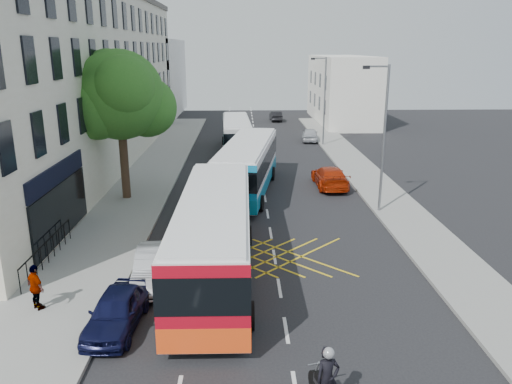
{
  "coord_description": "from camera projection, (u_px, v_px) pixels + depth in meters",
  "views": [
    {
      "loc": [
        -1.42,
        -14.54,
        9.0
      ],
      "look_at": [
        -0.74,
        8.85,
        2.2
      ],
      "focal_mm": 35.0,
      "sensor_mm": 36.0,
      "label": 1
    }
  ],
  "objects": [
    {
      "name": "motorbike",
      "position": [
        327.0,
        382.0,
        12.57
      ],
      "size": [
        0.79,
        2.09,
        1.89
      ],
      "rotation": [
        0.0,
        0.0,
        0.25
      ],
      "color": "black",
      "rests_on": "ground"
    },
    {
      "name": "ground",
      "position": [
        286.0,
        330.0,
        16.51
      ],
      "size": [
        120.0,
        120.0,
        0.0
      ],
      "primitive_type": "plane",
      "color": "black",
      "rests_on": "ground"
    },
    {
      "name": "terrace_far",
      "position": [
        148.0,
        78.0,
        67.51
      ],
      "size": [
        8.0,
        20.0,
        10.0
      ],
      "primitive_type": "cube",
      "color": "silver",
      "rests_on": "ground"
    },
    {
      "name": "lamp_far",
      "position": [
        324.0,
        97.0,
        46.11
      ],
      "size": [
        1.45,
        0.15,
        8.0
      ],
      "color": "slate",
      "rests_on": "pavement_right"
    },
    {
      "name": "bus_mid",
      "position": [
        247.0,
        166.0,
        31.84
      ],
      "size": [
        4.44,
        11.9,
        3.27
      ],
      "rotation": [
        0.0,
        0.0,
        -0.15
      ],
      "color": "silver",
      "rests_on": "ground"
    },
    {
      "name": "bus_far",
      "position": [
        237.0,
        134.0,
        44.66
      ],
      "size": [
        2.85,
        10.32,
        2.88
      ],
      "rotation": [
        0.0,
        0.0,
        0.04
      ],
      "color": "silver",
      "rests_on": "ground"
    },
    {
      "name": "building_right",
      "position": [
        341.0,
        89.0,
        61.77
      ],
      "size": [
        6.0,
        18.0,
        8.0
      ],
      "primitive_type": "cube",
      "color": "silver",
      "rests_on": "ground"
    },
    {
      "name": "distant_car_silver",
      "position": [
        310.0,
        135.0,
        49.59
      ],
      "size": [
        1.96,
        3.99,
        1.31
      ],
      "primitive_type": "imported",
      "rotation": [
        0.0,
        0.0,
        3.03
      ],
      "color": "#B7BAC0",
      "rests_on": "ground"
    },
    {
      "name": "distant_car_dark",
      "position": [
        276.0,
        116.0,
        63.27
      ],
      "size": [
        1.49,
        3.82,
        1.24
      ],
      "primitive_type": "imported",
      "rotation": [
        0.0,
        0.0,
        3.19
      ],
      "color": "black",
      "rests_on": "ground"
    },
    {
      "name": "parked_car_silver",
      "position": [
        155.0,
        267.0,
        19.67
      ],
      "size": [
        1.7,
        4.22,
        1.36
      ],
      "primitive_type": "imported",
      "rotation": [
        0.0,
        0.0,
        0.06
      ],
      "color": "#929499",
      "rests_on": "ground"
    },
    {
      "name": "distant_car_grey",
      "position": [
        242.0,
        129.0,
        53.51
      ],
      "size": [
        2.28,
        4.43,
        1.19
      ],
      "primitive_type": "imported",
      "rotation": [
        0.0,
        0.0,
        0.07
      ],
      "color": "#393B40",
      "rests_on": "ground"
    },
    {
      "name": "pedestrian_far",
      "position": [
        36.0,
        287.0,
        17.32
      ],
      "size": [
        1.0,
        0.94,
        1.67
      ],
      "primitive_type": "imported",
      "rotation": [
        0.0,
        0.0,
        2.43
      ],
      "color": "gray",
      "rests_on": "pavement_left"
    },
    {
      "name": "parked_car_blue",
      "position": [
        117.0,
        310.0,
        16.46
      ],
      "size": [
        1.78,
        3.89,
        1.29
      ],
      "primitive_type": "imported",
      "rotation": [
        0.0,
        0.0,
        -0.07
      ],
      "color": "black",
      "rests_on": "ground"
    },
    {
      "name": "red_hatchback",
      "position": [
        330.0,
        177.0,
        33.24
      ],
      "size": [
        2.04,
        4.85,
        1.4
      ],
      "primitive_type": "imported",
      "rotation": [
        0.0,
        0.0,
        3.16
      ],
      "color": "#AE2507",
      "rests_on": "ground"
    },
    {
      "name": "pavement_left",
      "position": [
        127.0,
        198.0,
        30.65
      ],
      "size": [
        5.0,
        70.0,
        0.15
      ],
      "primitive_type": "cube",
      "color": "gray",
      "rests_on": "ground"
    },
    {
      "name": "terrace_main",
      "position": [
        75.0,
        78.0,
        37.74
      ],
      "size": [
        8.3,
        45.0,
        13.5
      ],
      "color": "beige",
      "rests_on": "ground"
    },
    {
      "name": "lamp_near",
      "position": [
        383.0,
        132.0,
        26.91
      ],
      "size": [
        1.45,
        0.15,
        8.0
      ],
      "color": "slate",
      "rests_on": "pavement_right"
    },
    {
      "name": "railings",
      "position": [
        47.0,
        251.0,
        21.12
      ],
      "size": [
        0.08,
        5.6,
        1.14
      ],
      "primitive_type": null,
      "color": "black",
      "rests_on": "pavement_left"
    },
    {
      "name": "bus_near",
      "position": [
        215.0,
        236.0,
        19.89
      ],
      "size": [
        3.07,
        12.01,
        3.37
      ],
      "rotation": [
        0.0,
        0.0,
        -0.01
      ],
      "color": "silver",
      "rests_on": "ground"
    },
    {
      "name": "pavement_right",
      "position": [
        385.0,
        196.0,
        31.09
      ],
      "size": [
        3.0,
        70.0,
        0.15
      ],
      "primitive_type": "cube",
      "color": "gray",
      "rests_on": "ground"
    },
    {
      "name": "street_tree",
      "position": [
        119.0,
        96.0,
        28.88
      ],
      "size": [
        6.3,
        5.7,
        8.8
      ],
      "color": "#382619",
      "rests_on": "pavement_left"
    }
  ]
}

